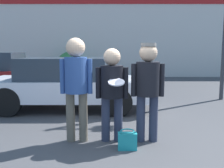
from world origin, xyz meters
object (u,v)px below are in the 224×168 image
object	(u,v)px
person_right	(148,83)
person_middle_with_frisbee	(112,87)
shrub	(70,65)
person_left	(76,80)
handbag	(128,140)
parked_car_near	(67,83)

from	to	relation	value
person_right	person_middle_with_frisbee	bearing A→B (deg)	178.46
person_middle_with_frisbee	shrub	bearing A→B (deg)	103.69
person_right	person_left	bearing A→B (deg)	179.76
shrub	handbag	world-z (taller)	shrub
parked_car_near	shrub	distance (m)	7.25
person_left	person_middle_with_frisbee	xyz separation A→B (m)	(0.61, 0.01, -0.12)
person_middle_with_frisbee	person_right	bearing A→B (deg)	-1.54
shrub	person_right	bearing A→B (deg)	-72.97
person_middle_with_frisbee	shrub	world-z (taller)	person_middle_with_frisbee
person_right	handbag	bearing A→B (deg)	-133.56
person_middle_with_frisbee	handbag	xyz separation A→B (m)	(0.25, -0.39, -0.81)
parked_car_near	person_left	bearing A→B (deg)	-76.14
person_left	handbag	size ratio (longest dim) A/B	5.68
person_middle_with_frisbee	parked_car_near	distance (m)	2.74
shrub	person_middle_with_frisbee	bearing A→B (deg)	-76.31
person_middle_with_frisbee	handbag	size ratio (longest dim) A/B	5.13
person_middle_with_frisbee	handbag	distance (m)	0.94
person_middle_with_frisbee	parked_car_near	size ratio (longest dim) A/B	0.38
shrub	handbag	xyz separation A→B (m)	(2.59, -9.99, -0.59)
person_left	person_right	size ratio (longest dim) A/B	1.05
person_right	parked_car_near	bearing A→B (deg)	126.55
person_left	shrub	bearing A→B (deg)	100.19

